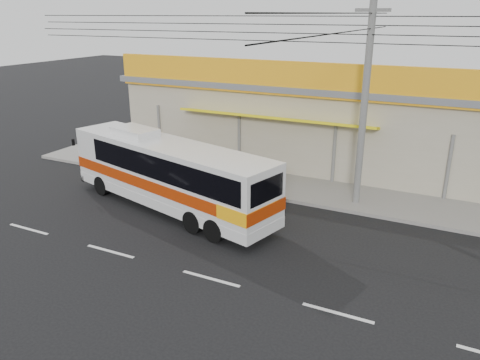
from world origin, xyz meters
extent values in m
plane|color=black|center=(0.00, 0.00, 0.00)|extent=(120.00, 120.00, 0.00)
cube|color=gray|center=(0.00, 6.00, 0.07)|extent=(30.00, 3.20, 0.15)
cube|color=#A69E86|center=(0.00, 11.60, 2.10)|extent=(22.00, 8.00, 4.20)
cube|color=#5A5C62|center=(0.00, 11.60, 4.35)|extent=(22.60, 8.60, 0.30)
cube|color=#F7A615|center=(0.00, 7.48, 4.90)|extent=(22.00, 0.24, 1.60)
cube|color=red|center=(-2.00, 7.45, 4.90)|extent=(9.00, 0.10, 1.20)
cube|color=#157924|center=(6.50, 7.45, 4.90)|extent=(2.40, 0.10, 1.10)
cube|color=red|center=(-9.00, 7.45, 4.90)|extent=(3.00, 0.10, 1.10)
cube|color=yellow|center=(-2.00, 7.30, 3.00)|extent=(10.00, 1.20, 0.37)
cube|color=silver|center=(-4.25, 1.57, 1.62)|extent=(10.41, 4.68, 2.47)
cube|color=#AC2D07|center=(-4.25, 1.57, 1.32)|extent=(10.46, 4.73, 0.47)
cube|color=#FFA80D|center=(0.02, 0.43, 1.32)|extent=(1.88, 2.46, 0.51)
cube|color=black|center=(-3.68, 1.41, 2.17)|extent=(8.78, 4.28, 0.94)
cube|color=black|center=(-9.12, 2.86, 2.00)|extent=(0.61, 1.84, 1.28)
cube|color=silver|center=(-6.31, 2.11, 3.00)|extent=(2.28, 1.68, 0.31)
cylinder|color=black|center=(-7.95, 1.56, 0.44)|extent=(0.92, 0.49, 0.88)
cylinder|color=black|center=(-7.46, 3.41, 0.44)|extent=(0.92, 0.49, 0.88)
cylinder|color=black|center=(-1.13, -0.26, 0.44)|extent=(0.92, 0.49, 0.88)
cylinder|color=black|center=(-0.63, 1.60, 0.44)|extent=(0.92, 0.49, 0.88)
imported|color=#9B240B|center=(-8.23, 4.70, 0.67)|extent=(2.06, 1.58, 1.04)
imported|color=black|center=(-8.13, 6.19, 0.67)|extent=(1.80, 1.05, 1.04)
cylinder|color=#5D5D5B|center=(2.64, 5.40, 4.38)|extent=(0.28, 0.28, 8.77)
cube|color=#5D5D5B|center=(2.64, 5.40, 7.89)|extent=(1.32, 0.13, 0.13)
camera|label=1|loc=(6.40, -13.43, 7.78)|focal=35.00mm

